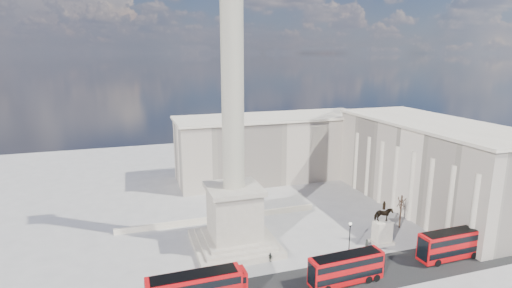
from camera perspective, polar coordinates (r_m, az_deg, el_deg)
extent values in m
plane|color=#9E9B96|center=(67.05, -1.93, -16.17)|extent=(180.00, 180.00, 0.00)
cube|color=black|center=(60.43, 5.73, -19.76)|extent=(120.00, 9.00, 0.01)
cube|color=#AAA08E|center=(71.08, -3.08, -13.95)|extent=(14.00, 14.00, 1.00)
cube|color=#AAA08E|center=(70.75, -3.09, -13.41)|extent=(12.00, 12.00, 0.50)
cube|color=#AAA08E|center=(70.53, -3.10, -13.04)|extent=(10.00, 10.00, 0.50)
cube|color=#AAA08E|center=(68.78, -3.14, -9.85)|extent=(8.00, 8.00, 8.00)
cube|color=#AAA08E|center=(67.21, -3.19, -6.39)|extent=(9.00, 9.00, 0.80)
cylinder|color=#9F9984|center=(63.65, -3.38, 8.57)|extent=(3.60, 3.60, 34.00)
cube|color=beige|center=(80.75, -5.14, -10.54)|extent=(40.00, 0.60, 1.10)
cube|color=beige|center=(93.22, 23.78, -2.90)|extent=(18.00, 45.00, 18.00)
cube|color=beige|center=(91.33, 24.30, 2.74)|extent=(19.00, 46.00, 0.60)
cube|color=beige|center=(105.81, 2.43, -0.58)|extent=(50.00, 16.00, 16.00)
cube|color=beige|center=(104.20, 2.47, 3.86)|extent=(51.00, 17.00, 0.60)
cube|color=black|center=(54.75, -8.81, -18.90)|extent=(11.78, 2.97, 1.00)
cube|color=black|center=(54.19, -8.86, -17.92)|extent=(11.04, 2.63, 0.07)
cube|color=black|center=(55.40, -7.18, -18.99)|extent=(10.37, 2.69, 0.88)
cube|color=black|center=(54.90, -7.21, -18.14)|extent=(9.72, 2.37, 0.06)
cube|color=#BF090D|center=(61.30, 12.75, -16.90)|extent=(11.29, 3.03, 4.12)
cube|color=black|center=(61.67, 12.72, -17.50)|extent=(10.85, 3.07, 0.92)
cube|color=black|center=(60.78, 12.80, -16.00)|extent=(10.85, 3.07, 0.92)
cube|color=black|center=(60.31, 12.85, -15.17)|extent=(10.16, 2.73, 0.06)
cylinder|color=black|center=(60.52, 9.56, -19.22)|extent=(1.23, 2.71, 1.12)
cylinder|color=black|center=(63.82, 15.14, -17.69)|extent=(1.23, 2.71, 1.12)
cylinder|color=black|center=(64.53, 16.16, -17.39)|extent=(1.23, 2.71, 1.12)
cube|color=#BF090D|center=(73.30, 26.27, -12.68)|extent=(11.96, 2.93, 4.39)
cube|color=black|center=(73.62, 26.21, -13.24)|extent=(11.48, 2.98, 0.97)
cube|color=black|center=(72.83, 26.36, -11.85)|extent=(11.48, 2.98, 0.97)
cube|color=black|center=(72.42, 26.44, -11.08)|extent=(10.76, 2.64, 0.06)
cylinder|color=black|center=(71.58, 23.81, -14.81)|extent=(1.24, 2.85, 1.19)
cylinder|color=black|center=(76.38, 27.94, -13.46)|extent=(1.24, 2.85, 1.19)
cylinder|color=black|center=(77.37, 28.68, -13.20)|extent=(1.24, 2.85, 1.19)
cylinder|color=black|center=(69.43, 13.09, -15.23)|extent=(0.41, 0.41, 0.46)
cylinder|color=black|center=(68.28, 13.20, -13.34)|extent=(0.15, 0.15, 5.55)
cylinder|color=black|center=(67.16, 13.31, -11.28)|extent=(0.28, 0.28, 0.28)
sphere|color=silver|center=(67.03, 13.33, -11.03)|extent=(0.52, 0.52, 0.52)
cube|color=beige|center=(75.23, 17.47, -13.21)|extent=(3.72, 2.79, 0.46)
cube|color=beige|center=(74.47, 17.57, -11.95)|extent=(2.97, 2.04, 4.09)
imported|color=black|center=(73.18, 17.74, -9.60)|extent=(3.22, 2.08, 2.51)
cylinder|color=black|center=(72.62, 17.83, -8.46)|extent=(0.46, 0.46, 1.12)
sphere|color=black|center=(72.36, 17.87, -7.91)|extent=(0.33, 0.33, 0.33)
cylinder|color=#332319|center=(83.92, 26.07, -8.67)|extent=(0.29, 0.29, 7.26)
cylinder|color=#332319|center=(81.36, 19.96, -9.07)|extent=(0.30, 0.30, 6.47)
cylinder|color=#332319|center=(92.03, 21.33, -6.65)|extent=(0.28, 0.28, 6.43)
imported|color=black|center=(71.88, 15.57, -13.70)|extent=(0.75, 0.54, 1.93)
imported|color=black|center=(74.08, 22.04, -13.51)|extent=(0.99, 0.97, 1.61)
imported|color=black|center=(66.04, 2.06, -15.88)|extent=(0.77, 0.99, 1.57)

